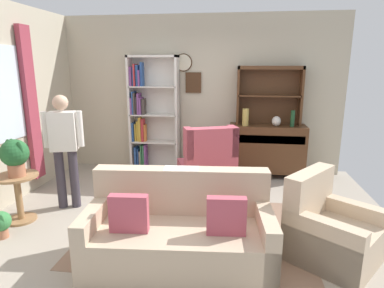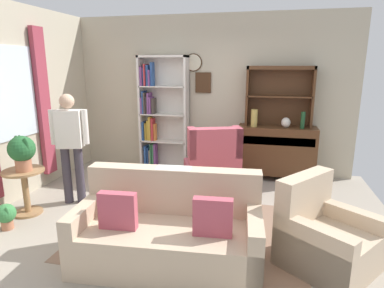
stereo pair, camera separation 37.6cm
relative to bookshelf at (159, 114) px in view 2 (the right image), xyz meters
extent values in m
cube|color=#9E9384|center=(0.93, -1.94, -1.05)|extent=(5.40, 4.60, 0.02)
cube|color=#BCB299|center=(0.93, 0.19, 0.36)|extent=(5.00, 0.06, 2.80)
cylinder|color=beige|center=(0.61, 0.14, 0.93)|extent=(0.28, 0.03, 0.28)
torus|color=#382314|center=(0.61, 0.14, 0.93)|extent=(0.31, 0.02, 0.31)
cube|color=#422816|center=(0.79, 0.14, 0.58)|extent=(0.28, 0.03, 0.36)
cube|color=#BCB299|center=(-1.60, -1.94, 0.36)|extent=(0.06, 4.20, 2.80)
cube|color=silver|center=(-1.56, -1.79, 0.51)|extent=(0.02, 0.90, 1.30)
cube|color=#9E3847|center=(-1.51, -1.21, 0.31)|extent=(0.08, 0.24, 2.30)
cube|color=#846651|center=(1.13, -2.24, -1.04)|extent=(2.58, 1.92, 0.01)
cube|color=silver|center=(-0.34, -0.01, 0.01)|extent=(0.04, 0.30, 2.10)
cube|color=silver|center=(0.52, -0.01, 0.01)|extent=(0.04, 0.30, 2.10)
cube|color=silver|center=(0.09, -0.01, 1.04)|extent=(0.90, 0.30, 0.04)
cube|color=silver|center=(0.09, -0.01, -1.02)|extent=(0.90, 0.30, 0.04)
cube|color=silver|center=(0.09, 0.13, 0.01)|extent=(0.90, 0.01, 2.10)
cube|color=silver|center=(0.09, -0.01, -0.50)|extent=(0.86, 0.30, 0.02)
cube|color=#3F3833|center=(-0.31, -0.03, -0.84)|extent=(0.02, 0.17, 0.31)
cube|color=#284C8C|center=(-0.27, -0.03, -0.80)|extent=(0.04, 0.20, 0.39)
cube|color=#284C8C|center=(-0.23, -0.03, -0.81)|extent=(0.02, 0.13, 0.36)
cube|color=gray|center=(-0.20, -0.03, -0.84)|extent=(0.03, 0.11, 0.31)
cube|color=#337247|center=(-0.16, -0.03, -0.78)|extent=(0.02, 0.16, 0.43)
cube|color=#337247|center=(-0.12, -0.03, -0.78)|extent=(0.03, 0.14, 0.43)
cube|color=#723F7F|center=(-0.08, -0.03, -0.77)|extent=(0.04, 0.15, 0.44)
cube|color=silver|center=(0.09, -0.01, 0.01)|extent=(0.86, 0.30, 0.02)
cube|color=#284C8C|center=(-0.30, -0.03, -0.31)|extent=(0.03, 0.17, 0.35)
cube|color=gold|center=(-0.26, -0.03, -0.33)|extent=(0.03, 0.13, 0.32)
cube|color=gold|center=(-0.22, -0.03, -0.30)|extent=(0.04, 0.10, 0.37)
cube|color=gold|center=(-0.17, -0.03, -0.27)|extent=(0.04, 0.15, 0.44)
cube|color=#B22D33|center=(-0.12, -0.03, -0.28)|extent=(0.04, 0.15, 0.42)
cube|color=#CC7233|center=(-0.08, -0.03, -0.33)|extent=(0.03, 0.10, 0.31)
cube|color=silver|center=(0.09, -0.01, 0.51)|extent=(0.86, 0.30, 0.02)
cube|color=#723F7F|center=(-0.30, -0.03, 0.17)|extent=(0.03, 0.23, 0.30)
cube|color=#284C8C|center=(-0.27, -0.03, 0.22)|extent=(0.02, 0.24, 0.41)
cube|color=#3F3833|center=(-0.24, -0.03, 0.21)|extent=(0.03, 0.23, 0.38)
cube|color=#3F3833|center=(-0.21, -0.03, 0.17)|extent=(0.02, 0.20, 0.31)
cube|color=#723F7F|center=(-0.18, -0.03, 0.21)|extent=(0.03, 0.22, 0.38)
cube|color=#723F7F|center=(-0.14, -0.03, 0.17)|extent=(0.03, 0.22, 0.30)
cube|color=#3F3833|center=(-0.09, -0.03, 0.16)|extent=(0.04, 0.18, 0.28)
cube|color=#723F7F|center=(-0.30, -0.03, 0.69)|extent=(0.04, 0.18, 0.34)
cube|color=#284C8C|center=(-0.26, -0.03, 0.69)|extent=(0.03, 0.14, 0.33)
cube|color=#B22D33|center=(-0.22, -0.03, 0.72)|extent=(0.03, 0.23, 0.39)
cube|color=#284C8C|center=(-0.18, -0.03, 0.71)|extent=(0.04, 0.17, 0.37)
cube|color=#723F7F|center=(-0.14, -0.03, 0.66)|extent=(0.03, 0.23, 0.28)
cube|color=#284C8C|center=(-0.11, -0.03, 0.73)|extent=(0.04, 0.14, 0.42)
cube|color=#4C2D19|center=(2.12, -0.08, -0.53)|extent=(1.30, 0.45, 0.82)
cube|color=#4C2D19|center=(1.52, -0.26, -0.99)|extent=(0.06, 0.06, 0.10)
cube|color=#4C2D19|center=(2.72, -0.26, -0.99)|extent=(0.06, 0.06, 0.10)
cube|color=#4C2D19|center=(1.52, 0.09, -0.99)|extent=(0.06, 0.06, 0.10)
cube|color=#4C2D19|center=(2.72, 0.09, -0.99)|extent=(0.06, 0.06, 0.10)
cube|color=#3D2414|center=(2.12, -0.30, -0.33)|extent=(1.20, 0.01, 0.14)
cube|color=#4C2D19|center=(1.59, 0.00, 0.38)|extent=(0.04, 0.26, 1.00)
cube|color=#4C2D19|center=(2.65, 0.00, 0.38)|extent=(0.04, 0.26, 1.00)
cube|color=#4C2D19|center=(2.12, 0.00, 0.85)|extent=(1.10, 0.26, 0.06)
cube|color=#4C2D19|center=(2.12, 0.00, 0.38)|extent=(1.06, 0.26, 0.02)
cube|color=#4C2D19|center=(2.12, 0.12, 0.38)|extent=(1.10, 0.01, 1.00)
cylinder|color=tan|center=(1.73, -0.16, 0.02)|extent=(0.11, 0.11, 0.29)
ellipsoid|color=beige|center=(2.25, -0.15, -0.04)|extent=(0.15, 0.15, 0.17)
cylinder|color=#194223|center=(2.51, -0.17, 0.02)|extent=(0.07, 0.07, 0.28)
cube|color=#C6AD8E|center=(1.06, -2.94, -0.83)|extent=(1.86, 0.99, 0.42)
cube|color=#C6AD8E|center=(1.04, -2.61, -0.38)|extent=(1.81, 0.34, 0.48)
cube|color=#C6AD8E|center=(0.24, -3.00, -0.74)|extent=(0.21, 0.86, 0.60)
cube|color=#C6AD8E|center=(1.89, -2.87, -0.74)|extent=(0.21, 0.86, 0.60)
cube|color=#B74C5B|center=(0.62, -3.09, -0.44)|extent=(0.37, 0.13, 0.36)
cube|color=#B74C5B|center=(1.52, -3.02, -0.44)|extent=(0.37, 0.13, 0.36)
cube|color=white|center=(1.04, -2.61, -0.14)|extent=(0.37, 0.21, 0.00)
cube|color=#C6AD8E|center=(2.60, -2.63, -0.84)|extent=(1.08, 1.07, 0.40)
cube|color=#C6AD8E|center=(2.36, -2.45, -0.40)|extent=(0.60, 0.70, 0.48)
cube|color=#C6AD8E|center=(2.41, -2.87, -0.77)|extent=(0.70, 0.59, 0.55)
cube|color=#C6AD8E|center=(2.78, -2.39, -0.77)|extent=(0.70, 0.59, 0.55)
cube|color=#B74C5B|center=(1.13, -0.85, -0.83)|extent=(1.01, 1.02, 0.42)
cube|color=#B74C5B|center=(1.23, -1.13, -0.31)|extent=(0.80, 0.46, 0.63)
cube|color=#B74C5B|center=(1.54, -0.97, -0.21)|extent=(0.19, 0.30, 0.44)
cube|color=#B74C5B|center=(0.90, -1.21, -0.21)|extent=(0.19, 0.30, 0.44)
cylinder|color=#997047|center=(-1.10, -2.27, -0.45)|extent=(0.52, 0.52, 0.03)
cylinder|color=#997047|center=(-1.10, -2.27, -0.75)|extent=(0.08, 0.08, 0.58)
cylinder|color=#997047|center=(-1.10, -2.27, -1.03)|extent=(0.36, 0.36, 0.03)
cylinder|color=#AD6B4C|center=(-1.06, -2.30, -0.35)|extent=(0.20, 0.20, 0.16)
sphere|color=#235B2D|center=(-1.06, -2.30, -0.14)|extent=(0.33, 0.33, 0.33)
ellipsoid|color=#235B2D|center=(-0.95, -2.35, -0.10)|extent=(0.10, 0.06, 0.23)
ellipsoid|color=#235B2D|center=(-1.14, -2.22, -0.10)|extent=(0.10, 0.06, 0.23)
ellipsoid|color=#235B2D|center=(-1.17, -2.25, -0.10)|extent=(0.10, 0.06, 0.23)
cylinder|color=#AD6B4C|center=(-1.05, -2.70, -0.99)|extent=(0.14, 0.14, 0.11)
sphere|color=#387F42|center=(-1.05, -2.70, -0.84)|extent=(0.23, 0.23, 0.23)
ellipsoid|color=#387F42|center=(-0.98, -2.75, -0.81)|extent=(0.07, 0.04, 0.16)
cylinder|color=#38333D|center=(-0.78, -1.82, -0.63)|extent=(0.15, 0.15, 0.82)
cylinder|color=#38333D|center=(-0.61, -1.77, -0.63)|extent=(0.15, 0.15, 0.82)
cube|color=silver|center=(-0.69, -1.80, 0.04)|extent=(0.38, 0.29, 0.52)
sphere|color=tan|center=(-0.69, -1.80, 0.42)|extent=(0.25, 0.25, 0.20)
cylinder|color=silver|center=(-0.91, -1.86, 0.06)|extent=(0.10, 0.10, 0.48)
cylinder|color=silver|center=(-0.48, -1.73, 0.06)|extent=(0.10, 0.10, 0.48)
camera|label=1|loc=(1.59, -5.77, 0.90)|focal=30.55mm
camera|label=2|loc=(1.96, -5.70, 0.90)|focal=30.55mm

